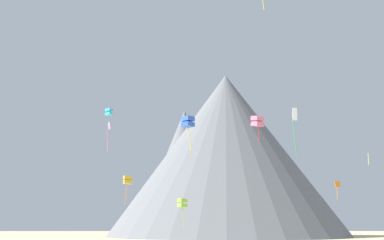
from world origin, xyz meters
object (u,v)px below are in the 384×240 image
Objects in this scene: kite_yellow_low at (368,159)px; kite_rainbow_mid at (257,121)px; kite_lime_low at (182,203)px; kite_blue_mid at (188,122)px; kite_white_mid at (295,122)px; kite_cyan_mid at (109,112)px; rock_massif at (223,157)px; kite_pink_mid at (109,132)px; kite_orange_low at (338,186)px; kite_gold_low at (128,180)px.

kite_rainbow_mid reaches higher than kite_yellow_low.
kite_lime_low is 1.17× the size of kite_rainbow_mid.
kite_lime_low is 25.23m from kite_yellow_low.
kite_white_mid is at bearing -69.67° from kite_blue_mid.
kite_rainbow_mid is at bearing -27.42° from kite_yellow_low.
kite_rainbow_mid is (8.81, -1.30, -0.14)m from kite_blue_mid.
kite_blue_mid is 14.40m from kite_cyan_mid.
rock_massif is 80.04m from kite_blue_mid.
kite_blue_mid is (12.89, -18.49, -2.01)m from kite_pink_mid.
kite_blue_mid reaches higher than kite_yellow_low.
kite_pink_mid is at bearing -167.78° from kite_lime_low.
kite_yellow_low is at bearing 35.11° from kite_lime_low.
kite_yellow_low is 0.56× the size of kite_cyan_mid.
kite_gold_low reaches higher than kite_orange_low.
kite_orange_low is 0.57× the size of kite_pink_mid.
kite_gold_low is 11.69m from kite_cyan_mid.
kite_white_mid is at bearing 88.51° from kite_cyan_mid.
kite_rainbow_mid reaches higher than kite_gold_low.
kite_lime_low is (-23.42, -5.46, -2.82)m from kite_orange_low.
kite_gold_low is at bearing -163.54° from kite_orange_low.
kite_pink_mid is 0.86× the size of kite_white_mid.
kite_lime_low is 2.59× the size of kite_yellow_low.
kite_lime_low is at bearing -4.10° from kite_white_mid.
kite_blue_mid is 18.59m from kite_gold_low.
kite_pink_mid is 1.27× the size of kite_lime_low.
kite_orange_low is 20.77m from kite_rainbow_mid.
kite_yellow_low is at bearing -81.80° from rock_massif.
rock_massif is 20.43× the size of kite_gold_low.
kite_lime_low is 16.00m from kite_rainbow_mid.
kite_blue_mid is at bearing -28.64° from kite_lime_low.
kite_gold_low is 1.32× the size of kite_rainbow_mid.
kite_blue_mid is (-12.55, 5.70, 1.10)m from kite_white_mid.
kite_gold_low is at bearing -169.94° from kite_cyan_mid.
kite_blue_mid is at bearing -97.76° from rock_massif.
kite_orange_low is at bearing 11.19° from kite_rainbow_mid.
kite_rainbow_mid is at bearing -53.62° from kite_blue_mid.
kite_blue_mid is at bearing -29.92° from kite_yellow_low.
rock_massif is 60.05× the size of kite_yellow_low.
kite_yellow_low is at bearing 45.74° from kite_gold_low.
kite_yellow_low is 23.05m from kite_blue_mid.
kite_orange_low is 1.04× the size of kite_cyan_mid.
kite_white_mid is 30.39m from kite_gold_low.
kite_gold_low is at bearing -167.59° from kite_lime_low.
kite_blue_mid is at bearing 82.92° from kite_cyan_mid.
kite_orange_low is 1.87× the size of kite_yellow_low.
kite_orange_low is at bearing -92.86° from kite_pink_mid.
kite_white_mid reaches higher than kite_rainbow_mid.
kite_orange_low is 0.49× the size of kite_white_mid.
kite_rainbow_mid is at bearing 14.88° from kite_lime_low.
kite_yellow_low is at bearing 102.18° from kite_cyan_mid.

